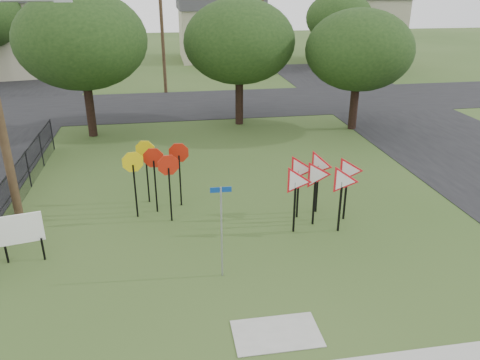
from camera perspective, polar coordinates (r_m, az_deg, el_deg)
name	(u,v)px	position (r m, az deg, el deg)	size (l,w,h in m)	color
ground	(256,275)	(13.21, 1.99, -11.48)	(140.00, 140.00, 0.00)	#2E4A1B
street_right	(448,141)	(26.18, 24.06, 4.35)	(8.00, 50.00, 0.02)	black
street_far	(197,104)	(31.64, -5.21, 9.19)	(60.00, 8.00, 0.02)	black
curb_pad	(277,334)	(11.35, 4.48, -18.17)	(2.00, 1.20, 0.02)	#999B92
street_name_sign	(221,226)	(12.38, -2.28, -5.61)	(0.55, 0.05, 2.67)	#999DA2
stop_sign_cluster	(156,164)	(16.15, -10.18, 1.92)	(2.27, 1.81, 2.38)	black
yield_sign_cluster	(320,176)	(15.36, 9.70, 0.49)	(2.89, 2.03, 2.29)	black
info_board	(21,231)	(14.65, -25.18, -5.61)	(1.19, 0.28, 1.51)	black
far_pole_a	(162,27)	(34.79, -9.50, 17.89)	(1.40, 0.24, 9.00)	#4A3722
far_pole_b	(262,25)	(39.66, 2.70, 18.37)	(1.40, 0.24, 8.50)	#4A3722
far_pole_c	(59,22)	(41.51, -21.24, 17.50)	(1.40, 0.24, 9.00)	#4A3722
fence_run	(20,180)	(18.97, -25.20, 0.02)	(0.05, 11.55, 1.50)	black
house_left	(21,31)	(46.36, -25.18, 16.14)	(10.58, 8.88, 7.20)	#B5B191
house_mid	(219,28)	(51.24, -2.56, 18.05)	(8.40, 8.40, 6.20)	#B5B191
house_right	(362,24)	(51.01, 14.67, 17.92)	(8.30, 8.30, 7.20)	#B5B191
tree_near_left	(81,41)	(25.10, -18.77, 15.80)	(6.40, 6.40, 7.27)	black
tree_near_mid	(239,42)	(26.18, -0.09, 16.50)	(6.00, 6.00, 6.80)	black
tree_near_right	(359,50)	(25.99, 14.32, 15.08)	(5.60, 5.60, 6.33)	black
tree_far_right	(339,18)	(45.75, 12.00, 18.77)	(6.00, 6.00, 6.80)	black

